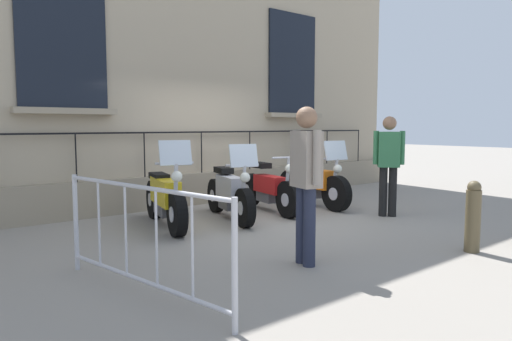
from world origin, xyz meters
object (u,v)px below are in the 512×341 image
at_px(motorcycle_orange, 313,184).
at_px(bollard, 473,216).
at_px(pedestrian_standing, 389,160).
at_px(motorcycle_yellow, 165,199).
at_px(pedestrian_walking, 306,175).
at_px(motorcycle_silver, 230,194).
at_px(motorcycle_red, 269,190).
at_px(crowd_barrier, 141,236).

distance_m(motorcycle_orange, bollard, 3.71).
bearing_deg(pedestrian_standing, motorcycle_yellow, -116.66).
bearing_deg(pedestrian_walking, motorcycle_silver, 161.34).
bearing_deg(motorcycle_red, bollard, 1.80).
bearing_deg(bollard, motorcycle_silver, -163.01).
relative_size(motorcycle_yellow, pedestrian_standing, 1.21).
bearing_deg(pedestrian_walking, crowd_barrier, -97.89).
xyz_separation_m(motorcycle_yellow, crowd_barrier, (2.55, -1.66, 0.13)).
bearing_deg(motorcycle_yellow, pedestrian_walking, 4.63).
distance_m(motorcycle_silver, pedestrian_walking, 2.84).
height_order(motorcycle_yellow, motorcycle_silver, motorcycle_yellow).
xyz_separation_m(motorcycle_orange, pedestrian_standing, (1.53, 0.26, 0.55)).
relative_size(crowd_barrier, pedestrian_walking, 1.37).
distance_m(crowd_barrier, bollard, 4.07).
bearing_deg(motorcycle_yellow, motorcycle_silver, 80.59).
relative_size(motorcycle_red, pedestrian_standing, 1.18).
xyz_separation_m(crowd_barrier, bollard, (1.22, 3.88, -0.11)).
relative_size(motorcycle_yellow, motorcycle_red, 1.02).
distance_m(motorcycle_silver, motorcycle_red, 0.99).
relative_size(bollard, pedestrian_standing, 0.52).
bearing_deg(motorcycle_yellow, motorcycle_red, 88.48).
bearing_deg(motorcycle_orange, motorcycle_yellow, -93.28).
height_order(motorcycle_orange, crowd_barrier, motorcycle_orange).
distance_m(motorcycle_silver, bollard, 3.75).
bearing_deg(bollard, pedestrian_walking, -115.77).
distance_m(motorcycle_silver, crowd_barrier, 3.65).
bearing_deg(pedestrian_standing, bollard, -29.88).
xyz_separation_m(crowd_barrier, pedestrian_walking, (0.26, 1.89, 0.45)).
xyz_separation_m(motorcycle_orange, bollard, (3.59, -0.93, 0.02)).
xyz_separation_m(motorcycle_yellow, pedestrian_standing, (1.71, 3.40, 0.55)).
bearing_deg(crowd_barrier, motorcycle_orange, 116.28).
bearing_deg(motorcycle_red, crowd_barrier, -56.40).
bearing_deg(motorcycle_yellow, bollard, 30.39).
bearing_deg(crowd_barrier, motorcycle_red, 123.60).
relative_size(motorcycle_red, motorcycle_orange, 1.00).
relative_size(motorcycle_red, bollard, 2.28).
xyz_separation_m(motorcycle_silver, pedestrian_standing, (1.52, 2.28, 0.56)).
xyz_separation_m(bollard, pedestrian_walking, (-0.96, -1.98, 0.57)).
height_order(motorcycle_yellow, pedestrian_walking, pedestrian_walking).
xyz_separation_m(bollard, pedestrian_standing, (-2.07, 1.19, 0.53)).
xyz_separation_m(motorcycle_yellow, motorcycle_orange, (0.18, 3.14, -0.01)).
relative_size(motorcycle_silver, bollard, 2.21).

